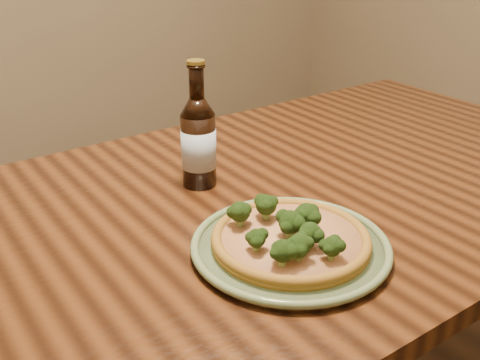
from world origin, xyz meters
TOP-DOWN VIEW (x-y plane):
  - table at (0.00, 0.10)m, footprint 1.60×0.90m
  - plate at (-0.16, -0.09)m, footprint 0.33×0.33m
  - pizza at (-0.16, -0.09)m, footprint 0.26×0.26m
  - beer_bottle at (-0.15, 0.21)m, footprint 0.07×0.07m

SIDE VIEW (x-z plane):
  - table at x=0.00m, z-range 0.28..1.03m
  - plate at x=-0.16m, z-range 0.75..0.77m
  - pizza at x=-0.16m, z-range 0.74..0.81m
  - beer_bottle at x=-0.15m, z-range 0.72..0.97m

